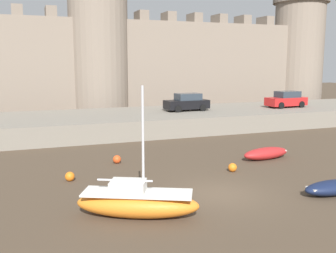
{
  "coord_description": "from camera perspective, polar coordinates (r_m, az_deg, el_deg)",
  "views": [
    {
      "loc": [
        -8.33,
        -15.41,
        5.99
      ],
      "look_at": [
        -0.86,
        4.64,
        2.5
      ],
      "focal_mm": 42.0,
      "sensor_mm": 36.0,
      "label": 1
    }
  ],
  "objects": [
    {
      "name": "ground_plane",
      "position": [
        18.52,
        7.64,
        -9.7
      ],
      "size": [
        160.0,
        160.0,
        0.0
      ],
      "primitive_type": "plane",
      "color": "#4C3D2D"
    },
    {
      "name": "mooring_buoy_near_shore",
      "position": [
        20.82,
        -14.06,
        -7.05
      ],
      "size": [
        0.49,
        0.49,
        0.49
      ],
      "primitive_type": "sphere",
      "color": "orange",
      "rests_on": "ground"
    },
    {
      "name": "mooring_buoy_off_centre",
      "position": [
        23.87,
        -7.42,
        -4.74
      ],
      "size": [
        0.5,
        0.5,
        0.5
      ],
      "primitive_type": "sphere",
      "color": "#E04C1E",
      "rests_on": "ground"
    },
    {
      "name": "car_quay_east",
      "position": [
        41.27,
        16.8,
        3.76
      ],
      "size": [
        4.19,
        2.05,
        1.62
      ],
      "color": "red",
      "rests_on": "quay_road"
    },
    {
      "name": "rowboat_near_channel_left",
      "position": [
        25.4,
        14.04,
        -3.77
      ],
      "size": [
        3.46,
        1.47,
        0.74
      ],
      "color": "red",
      "rests_on": "ground"
    },
    {
      "name": "car_quay_centre_east",
      "position": [
        36.73,
        2.77,
        3.51
      ],
      "size": [
        4.19,
        2.05,
        1.62
      ],
      "color": "black",
      "rests_on": "quay_road"
    },
    {
      "name": "quay_road",
      "position": [
        34.93,
        -6.4,
        0.61
      ],
      "size": [
        66.28,
        10.0,
        1.54
      ],
      "primitive_type": "cube",
      "color": "gray",
      "rests_on": "ground"
    },
    {
      "name": "castle",
      "position": [
        45.31,
        -9.98,
        9.84
      ],
      "size": [
        61.57,
        7.29,
        17.76
      ],
      "color": "gray",
      "rests_on": "ground"
    },
    {
      "name": "mooring_buoy_near_channel",
      "position": [
        22.18,
        9.34,
        -5.88
      ],
      "size": [
        0.49,
        0.49,
        0.49
      ],
      "primitive_type": "sphere",
      "color": "orange",
      "rests_on": "ground"
    },
    {
      "name": "rowboat_near_channel_right",
      "position": [
        19.69,
        22.95,
        -8.12
      ],
      "size": [
        3.13,
        1.18,
        0.68
      ],
      "color": "#141E3D",
      "rests_on": "ground"
    },
    {
      "name": "sailboat_midflat_left",
      "position": [
        15.68,
        -4.54,
        -10.89
      ],
      "size": [
        4.99,
        3.42,
        5.15
      ],
      "color": "orange",
      "rests_on": "ground"
    }
  ]
}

